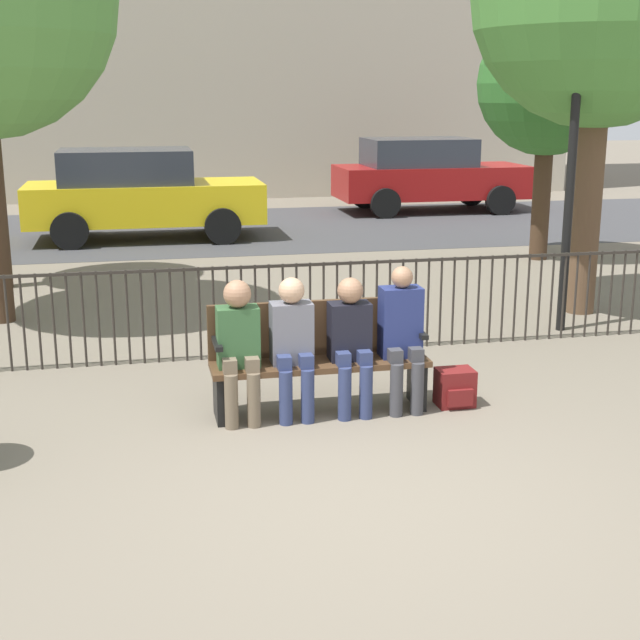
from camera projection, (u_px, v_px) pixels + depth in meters
ground_plane at (370, 494)px, 5.98m from camera, size 80.00×80.00×0.00m
park_bench at (318, 353)px, 7.46m from camera, size 1.82×0.45×0.92m
seated_person_0 at (239, 342)px, 7.16m from camera, size 0.34×0.39×1.17m
seated_person_1 at (293, 340)px, 7.25m from camera, size 0.34×0.39×1.17m
seated_person_2 at (351, 338)px, 7.35m from camera, size 0.34×0.39×1.15m
seated_person_3 at (402, 331)px, 7.43m from camera, size 0.34×0.39×1.22m
backpack at (455, 388)px, 7.62m from camera, size 0.31×0.28×0.32m
fence_railing at (283, 302)px, 8.99m from camera, size 9.01×0.03×0.95m
tree_3 at (548, 85)px, 13.67m from camera, size 2.19×2.19×3.83m
lamp_post at (574, 132)px, 9.54m from camera, size 0.28×0.28×3.27m
street_surface at (210, 230)px, 17.35m from camera, size 24.00×6.00×0.01m
parked_car_0 at (140, 193)px, 16.06m from camera, size 4.20×1.94×1.62m
parked_car_1 at (427, 174)px, 19.78m from camera, size 4.20×1.94×1.62m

